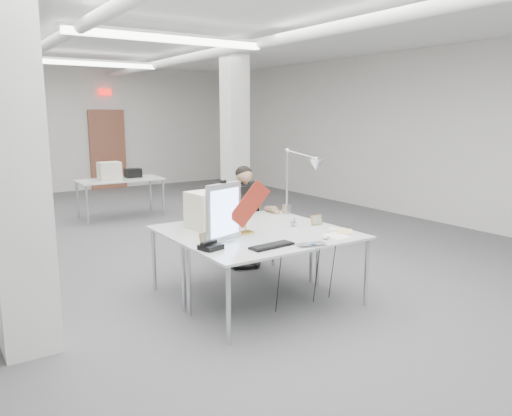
# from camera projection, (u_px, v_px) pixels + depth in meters

# --- Properties ---
(room_shell) EXTENTS (10.04, 14.04, 3.24)m
(room_shell) POSITION_uv_depth(u_px,v_px,m) (172.00, 136.00, 7.02)
(room_shell) COLOR #4C4C4F
(room_shell) RESTS_ON ground
(desk_main) EXTENTS (1.80, 0.90, 0.02)m
(desk_main) POSITION_uv_depth(u_px,v_px,m) (280.00, 241.00, 5.03)
(desk_main) COLOR silver
(desk_main) RESTS_ON room_shell
(desk_second) EXTENTS (1.80, 0.90, 0.02)m
(desk_second) POSITION_uv_depth(u_px,v_px,m) (234.00, 224.00, 5.76)
(desk_second) COLOR silver
(desk_second) RESTS_ON room_shell
(bg_desk_a) EXTENTS (1.60, 0.80, 0.02)m
(bg_desk_a) POSITION_uv_depth(u_px,v_px,m) (120.00, 180.00, 9.64)
(bg_desk_a) COLOR silver
(bg_desk_a) RESTS_ON room_shell
(office_chair) EXTENTS (0.64, 0.64, 1.05)m
(office_chair) POSITION_uv_depth(u_px,v_px,m) (242.00, 227.00, 6.60)
(office_chair) COLOR black
(office_chair) RESTS_ON room_shell
(seated_person) EXTENTS (0.57, 0.64, 0.81)m
(seated_person) POSITION_uv_depth(u_px,v_px,m) (244.00, 200.00, 6.49)
(seated_person) COLOR black
(seated_person) RESTS_ON office_chair
(monitor) EXTENTS (0.46, 0.19, 0.58)m
(monitor) POSITION_uv_depth(u_px,v_px,m) (224.00, 212.00, 4.94)
(monitor) COLOR silver
(monitor) RESTS_ON desk_main
(pennant) EXTENTS (0.45, 0.11, 0.49)m
(pennant) POSITION_uv_depth(u_px,v_px,m) (250.00, 204.00, 5.05)
(pennant) COLOR maroon
(pennant) RESTS_ON monitor
(keyboard) EXTENTS (0.47, 0.19, 0.02)m
(keyboard) POSITION_uv_depth(u_px,v_px,m) (272.00, 246.00, 4.74)
(keyboard) COLOR black
(keyboard) RESTS_ON desk_main
(laptop) EXTENTS (0.33, 0.25, 0.02)m
(laptop) POSITION_uv_depth(u_px,v_px,m) (313.00, 246.00, 4.76)
(laptop) COLOR #A3A2A7
(laptop) RESTS_ON desk_main
(mouse) EXTENTS (0.09, 0.07, 0.03)m
(mouse) POSITION_uv_depth(u_px,v_px,m) (326.00, 238.00, 5.04)
(mouse) COLOR silver
(mouse) RESTS_ON desk_main
(bankers_lamp) EXTENTS (0.33, 0.13, 0.37)m
(bankers_lamp) POSITION_uv_depth(u_px,v_px,m) (246.00, 216.00, 5.25)
(bankers_lamp) COLOR gold
(bankers_lamp) RESTS_ON desk_main
(desk_phone) EXTENTS (0.23, 0.21, 0.05)m
(desk_phone) POSITION_uv_depth(u_px,v_px,m) (211.00, 247.00, 4.66)
(desk_phone) COLOR black
(desk_phone) RESTS_ON desk_main
(picture_frame_left) EXTENTS (0.14, 0.07, 0.11)m
(picture_frame_left) POSITION_uv_depth(u_px,v_px,m) (205.00, 238.00, 4.89)
(picture_frame_left) COLOR #A78348
(picture_frame_left) RESTS_ON desk_main
(picture_frame_right) EXTENTS (0.15, 0.05, 0.11)m
(picture_frame_right) POSITION_uv_depth(u_px,v_px,m) (316.00, 220.00, 5.67)
(picture_frame_right) COLOR #A58547
(picture_frame_right) RESTS_ON desk_main
(desk_clock) EXTENTS (0.10, 0.06, 0.10)m
(desk_clock) POSITION_uv_depth(u_px,v_px,m) (294.00, 222.00, 5.61)
(desk_clock) COLOR #A2A2A6
(desk_clock) RESTS_ON desk_main
(paper_stack_a) EXTENTS (0.21, 0.29, 0.01)m
(paper_stack_a) POSITION_uv_depth(u_px,v_px,m) (337.00, 236.00, 5.16)
(paper_stack_a) COLOR white
(paper_stack_a) RESTS_ON desk_main
(paper_stack_b) EXTENTS (0.28, 0.29, 0.01)m
(paper_stack_b) POSITION_uv_depth(u_px,v_px,m) (344.00, 231.00, 5.35)
(paper_stack_b) COLOR #D7C480
(paper_stack_b) RESTS_ON desk_main
(paper_stack_c) EXTENTS (0.22, 0.22, 0.01)m
(paper_stack_c) POSITION_uv_depth(u_px,v_px,m) (337.00, 229.00, 5.47)
(paper_stack_c) COLOR silver
(paper_stack_c) RESTS_ON desk_main
(beige_monitor) EXTENTS (0.46, 0.44, 0.40)m
(beige_monitor) POSITION_uv_depth(u_px,v_px,m) (209.00, 210.00, 5.52)
(beige_monitor) COLOR beige
(beige_monitor) RESTS_ON desk_second
(architect_lamp) EXTENTS (0.52, 0.75, 0.92)m
(architect_lamp) POSITION_uv_depth(u_px,v_px,m) (300.00, 180.00, 6.00)
(architect_lamp) COLOR silver
(architect_lamp) RESTS_ON desk_second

